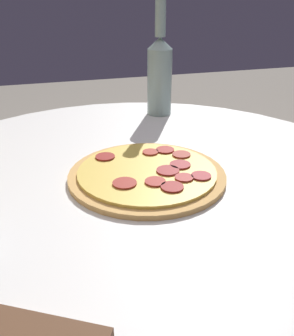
{
  "coord_description": "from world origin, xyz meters",
  "views": [
    {
      "loc": [
        -0.61,
        0.17,
        1.03
      ],
      "look_at": [
        -0.0,
        -0.01,
        0.73
      ],
      "focal_mm": 40.0,
      "sensor_mm": 36.0,
      "label": 1
    }
  ],
  "objects": [
    {
      "name": "beer_bottle",
      "position": [
        0.37,
        -0.16,
        0.82
      ],
      "size": [
        0.07,
        0.07,
        0.31
      ],
      "color": "gray",
      "rests_on": "table"
    },
    {
      "name": "pizza",
      "position": [
        -0.0,
        -0.02,
        0.71
      ],
      "size": [
        0.3,
        0.3,
        0.02
      ],
      "color": "tan",
      "rests_on": "table"
    },
    {
      "name": "table",
      "position": [
        0.0,
        0.0,
        0.52
      ],
      "size": [
        1.04,
        1.04,
        0.71
      ],
      "color": "silver",
      "rests_on": "ground_plane"
    }
  ]
}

